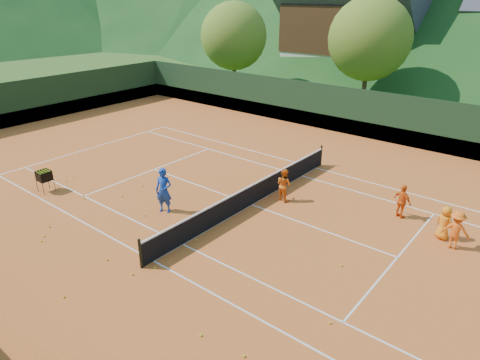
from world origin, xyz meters
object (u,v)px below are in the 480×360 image
Objects in this scene: ball_hopper at (44,176)px; student_c at (445,223)px; student_b at (402,201)px; student_d at (456,230)px; coach at (164,191)px; chalet_left at (355,23)px; tennis_net at (252,194)px; student_a at (284,185)px.

student_c is at bearing 24.96° from ball_hopper.
student_b is 1.43× the size of ball_hopper.
student_b is 2.54m from student_d.
ball_hopper is at bearing 16.13° from student_d.
coach is 1.93× the size of ball_hopper.
chalet_left is (-17.20, 27.72, 4.97)m from student_c.
student_c is 16.99m from ball_hopper.
tennis_net reaches higher than ball_hopper.
coach is 11.13m from student_d.
ball_hopper is (-13.59, -7.82, 0.03)m from student_b.
chalet_left reaches higher than coach.
coach is 1.31× the size of student_a.
chalet_left reaches higher than tennis_net.
chalet_left reaches higher than ball_hopper.
chalet_left is (-1.80, 34.88, 4.88)m from ball_hopper.
student_a is 1.01× the size of student_d.
student_b is at bearing -31.94° from student_d.
student_c is at bearing -48.11° from student_d.
student_b is at bearing 12.51° from coach.
student_b reaches higher than tennis_net.
student_a is 1.47× the size of ball_hopper.
student_c is at bearing -178.20° from student_b.
student_c is 0.11× the size of tennis_net.
coach reaches higher than ball_hopper.
coach is 6.15m from ball_hopper.
student_a is 4.88m from student_b.
student_b is at bearing -60.38° from chalet_left.
chalet_left is (-10.00, 30.00, 5.13)m from tennis_net.
chalet_left is at bearing -57.38° from student_a.
chalet_left is at bearing -38.87° from student_b.
ball_hopper is at bearing 46.36° from student_a.
chalet_left reaches higher than student_c.
tennis_net is 32.04m from chalet_left.
tennis_net is at bearing -71.57° from chalet_left.
student_d is at bearing 13.57° from tennis_net.
student_d is 1.46× the size of ball_hopper.
student_a reaches higher than student_c.
student_a is at bearing 57.63° from tennis_net.
student_d reaches higher than tennis_net.
student_d is at bearing 176.43° from student_b.
student_a is 6.91m from student_d.
chalet_left reaches higher than student_b.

